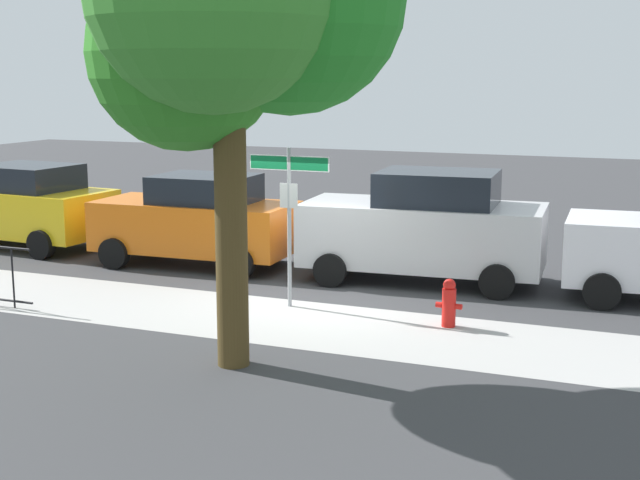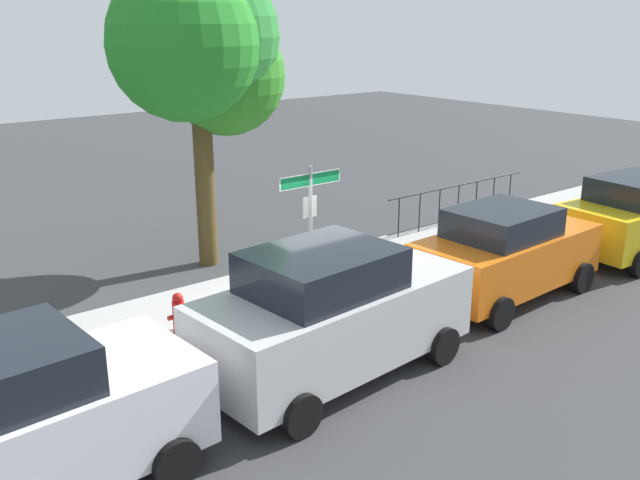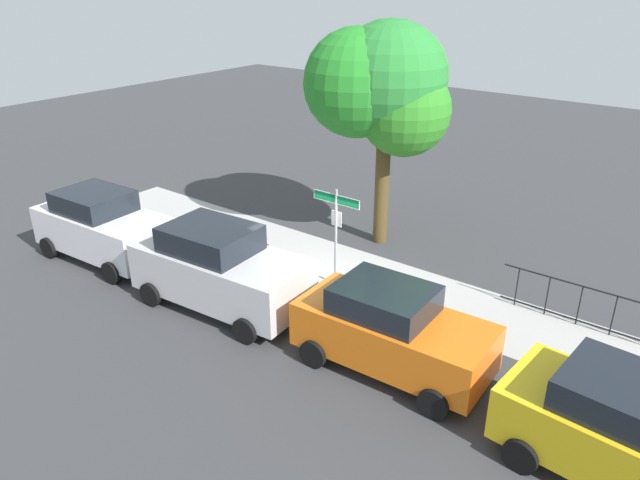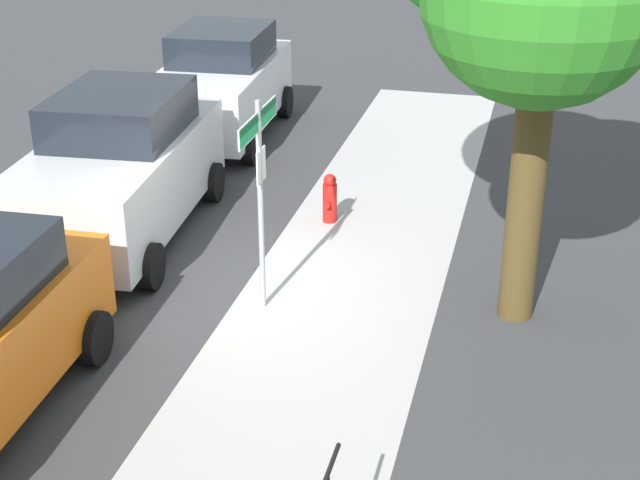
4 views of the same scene
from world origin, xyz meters
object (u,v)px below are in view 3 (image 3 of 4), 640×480
Objects in this scene: car_white at (102,226)px; car_silver at (219,268)px; street_sign at (336,218)px; car_orange at (391,330)px; shade_tree at (385,85)px; fire_hydrant at (263,242)px; car_yellow at (635,436)px.

car_white is 0.92× the size of car_silver.
street_sign is 4.05m from car_orange.
shade_tree is 7.08m from car_silver.
car_silver is (-1.03, -5.87, -3.82)m from shade_tree.
shade_tree is 8.61× the size of fire_hydrant.
car_white is at bearing -179.36° from car_orange.
car_silver is at bearing -1.81° from car_white.
street_sign is at bearing 141.21° from car_orange.
car_silver reaches higher than car_orange.
shade_tree is 9.21m from car_white.
shade_tree reaches higher than car_yellow.
car_silver reaches higher than car_yellow.
car_yellow is at bearing -14.70° from fire_hydrant.
car_yellow is at bearing -4.02° from car_silver.
fire_hydrant is (-2.86, 0.20, -1.57)m from street_sign.
car_silver is at bearing -121.43° from street_sign.
street_sign is 0.58× the size of car_silver.
street_sign reaches higher than car_yellow.
shade_tree is 1.50× the size of car_yellow.
street_sign is at bearing -3.97° from fire_hydrant.
car_white is at bearing -134.18° from shade_tree.
car_white is (-5.83, -6.00, -3.86)m from shade_tree.
car_yellow is at bearing -5.75° from car_orange.
car_orange reaches higher than fire_hydrant.
car_orange is 6.55m from fire_hydrant.
shade_tree is at bearing 75.69° from car_silver.
street_sign reaches higher than car_orange.
car_orange is (4.80, 0.35, -0.11)m from car_silver.
fire_hydrant is at bearing -126.97° from shade_tree.
street_sign is 3.26m from fire_hydrant.
car_white is (-6.44, -2.82, -0.93)m from street_sign.
shade_tree is at bearing 53.03° from fire_hydrant.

